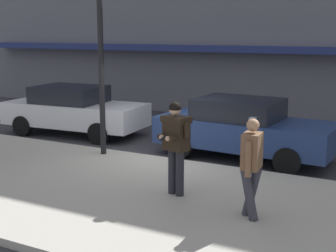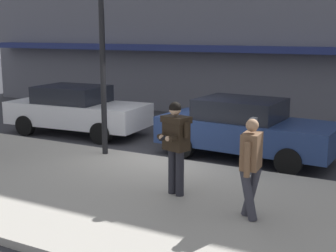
# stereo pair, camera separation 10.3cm
# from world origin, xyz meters

# --- Properties ---
(ground_plane) EXTENTS (80.00, 80.00, 0.00)m
(ground_plane) POSITION_xyz_m (0.00, 0.00, 0.00)
(ground_plane) COLOR #333338
(sidewalk) EXTENTS (32.00, 5.30, 0.14)m
(sidewalk) POSITION_xyz_m (1.00, -2.85, 0.07)
(sidewalk) COLOR #A8A399
(sidewalk) RESTS_ON ground
(curb_paint_line) EXTENTS (28.00, 0.12, 0.01)m
(curb_paint_line) POSITION_xyz_m (1.00, 0.05, 0.00)
(curb_paint_line) COLOR silver
(curb_paint_line) RESTS_ON ground
(parked_sedan_near) EXTENTS (4.62, 2.17, 1.54)m
(parked_sedan_near) POSITION_xyz_m (-4.05, 1.37, 0.79)
(parked_sedan_near) COLOR silver
(parked_sedan_near) RESTS_ON ground
(parked_sedan_mid) EXTENTS (4.59, 2.11, 1.54)m
(parked_sedan_mid) POSITION_xyz_m (1.63, 1.14, 0.79)
(parked_sedan_mid) COLOR navy
(parked_sedan_mid) RESTS_ON ground
(man_texting_on_phone) EXTENTS (0.63, 0.64, 1.81)m
(man_texting_on_phone) POSITION_xyz_m (1.54, -2.52, 1.25)
(man_texting_on_phone) COLOR #23232B
(man_texting_on_phone) RESTS_ON sidewalk
(pedestrian_dark_coat) EXTENTS (0.35, 0.60, 1.70)m
(pedestrian_dark_coat) POSITION_xyz_m (3.16, -2.96, 1.11)
(pedestrian_dark_coat) COLOR #33333D
(pedestrian_dark_coat) RESTS_ON sidewalk
(street_lamp_post) EXTENTS (0.36, 0.36, 4.88)m
(street_lamp_post) POSITION_xyz_m (-1.49, -0.65, 3.14)
(street_lamp_post) COLOR black
(street_lamp_post) RESTS_ON sidewalk
(parking_meter) EXTENTS (0.12, 0.18, 1.27)m
(parking_meter) POSITION_xyz_m (2.41, -0.60, 0.97)
(parking_meter) COLOR #4C4C51
(parking_meter) RESTS_ON sidewalk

